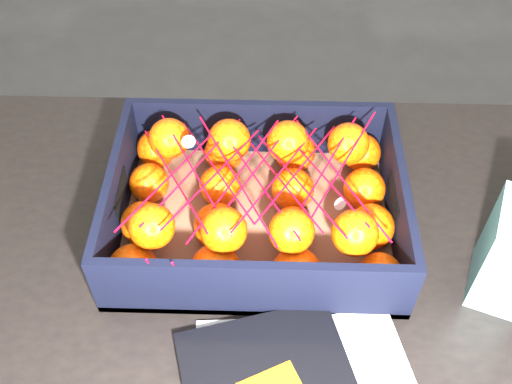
{
  "coord_description": "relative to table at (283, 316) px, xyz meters",
  "views": [
    {
      "loc": [
        -0.28,
        -0.77,
        1.47
      ],
      "look_at": [
        -0.29,
        -0.24,
        0.86
      ],
      "focal_mm": 41.33,
      "sensor_mm": 36.0,
      "label": 1
    }
  ],
  "objects": [
    {
      "name": "table",
      "position": [
        0.0,
        0.0,
        0.0
      ],
      "size": [
        1.2,
        0.8,
        0.75
      ],
      "color": "black",
      "rests_on": "ground"
    },
    {
      "name": "mesh_net",
      "position": [
        -0.05,
        0.1,
        0.21
      ],
      "size": [
        0.35,
        0.28,
        0.09
      ],
      "color": "red",
      "rests_on": "clementine_heap"
    },
    {
      "name": "produce_crate",
      "position": [
        -0.04,
        0.1,
        0.13
      ],
      "size": [
        0.43,
        0.32,
        0.11
      ],
      "color": "brown",
      "rests_on": "table"
    },
    {
      "name": "retail_carton",
      "position": [
        0.3,
        0.0,
        0.18
      ],
      "size": [
        0.1,
        0.12,
        0.15
      ],
      "primitive_type": "cube",
      "rotation": [
        0.0,
        0.0,
        -0.36
      ],
      "color": "silver",
      "rests_on": "table"
    },
    {
      "name": "ground",
      "position": [
        0.25,
        0.31,
        -0.65
      ],
      "size": [
        3.5,
        3.5,
        0.0
      ],
      "primitive_type": "plane",
      "color": "#363638",
      "rests_on": "ground"
    },
    {
      "name": "clementine_heap",
      "position": [
        -0.04,
        0.1,
        0.16
      ],
      "size": [
        0.4,
        0.3,
        0.12
      ],
      "color": "#FF4805",
      "rests_on": "produce_crate"
    }
  ]
}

